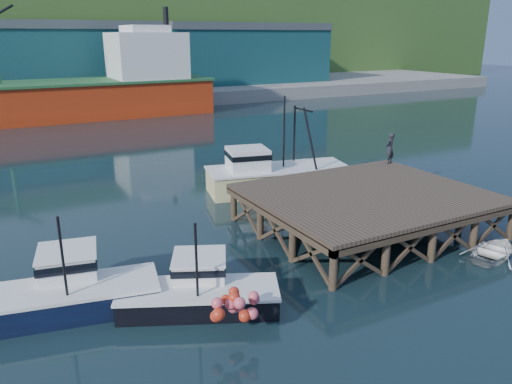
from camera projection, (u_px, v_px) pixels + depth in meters
ground at (279, 248)px, 24.90m from camera, size 300.00×300.00×0.00m
wharf at (369, 196)px, 26.65m from camera, size 12.00×10.00×2.62m
far_quay at (64, 93)px, 83.31m from camera, size 160.00×40.00×2.00m
warehouse_mid at (65, 60)px, 77.46m from camera, size 28.00×16.00×9.00m
warehouse_right at (237, 56)px, 91.08m from camera, size 30.00×16.00×9.00m
cargo_ship at (15, 94)px, 60.32m from camera, size 55.50×10.00×13.75m
hillside at (37, 31)px, 105.47m from camera, size 220.00×50.00×22.00m
boat_navy at (69, 289)px, 19.17m from camera, size 6.99×4.28×4.16m
boat_black at (199, 289)px, 19.43m from camera, size 6.54×5.46×3.81m
trawler at (275, 172)px, 33.74m from camera, size 10.07×5.42×6.40m
dinghy at (494, 250)px, 23.80m from camera, size 3.96×3.31×0.70m
dockworker at (390, 148)px, 32.44m from camera, size 0.86×0.71×2.02m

